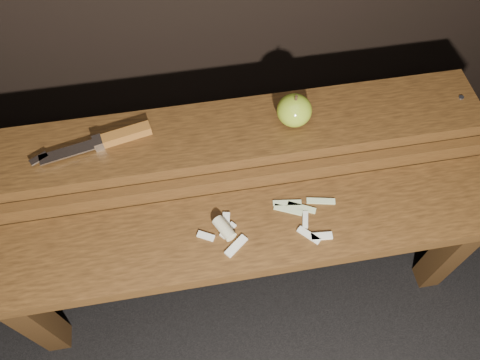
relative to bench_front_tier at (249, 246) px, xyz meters
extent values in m
plane|color=black|center=(0.00, 0.06, -0.35)|extent=(60.00, 60.00, 0.00)
cube|color=#351F0D|center=(-0.54, -0.04, -0.16)|extent=(0.06, 0.06, 0.38)
cube|color=#351F0D|center=(0.54, -0.04, -0.16)|extent=(0.06, 0.06, 0.38)
cube|color=#452910|center=(0.00, 0.01, 0.05)|extent=(1.20, 0.20, 0.04)
cube|color=#351F0D|center=(-0.54, 0.26, -0.12)|extent=(0.06, 0.06, 0.46)
cube|color=#351F0D|center=(0.54, 0.26, -0.12)|extent=(0.06, 0.06, 0.46)
cube|color=#452910|center=(0.00, 0.13, 0.09)|extent=(1.20, 0.02, 0.05)
cube|color=#452910|center=(0.00, 0.23, 0.13)|extent=(1.20, 0.18, 0.04)
cylinder|color=slate|center=(0.56, 0.23, 0.15)|extent=(0.01, 0.01, 0.00)
ellipsoid|color=olive|center=(0.14, 0.23, 0.18)|extent=(0.08, 0.08, 0.07)
cylinder|color=#382314|center=(0.14, 0.23, 0.23)|extent=(0.01, 0.01, 0.01)
cube|color=brown|center=(-0.24, 0.25, 0.16)|extent=(0.11, 0.05, 0.02)
cube|color=silver|center=(-0.30, 0.23, 0.16)|extent=(0.03, 0.03, 0.02)
cube|color=silver|center=(-0.37, 0.22, 0.16)|extent=(0.12, 0.05, 0.00)
cube|color=silver|center=(-0.43, 0.21, 0.16)|extent=(0.04, 0.03, 0.00)
cube|color=beige|center=(-0.09, 0.01, 0.07)|extent=(0.04, 0.03, 0.01)
cube|color=beige|center=(0.13, 0.01, 0.07)|extent=(0.02, 0.04, 0.01)
cube|color=beige|center=(-0.03, -0.03, 0.07)|extent=(0.06, 0.05, 0.01)
cube|color=beige|center=(0.13, -0.03, 0.07)|extent=(0.05, 0.05, 0.01)
cube|color=beige|center=(0.15, -0.03, 0.07)|extent=(0.05, 0.02, 0.01)
cube|color=beige|center=(-0.05, 0.04, 0.07)|extent=(0.02, 0.04, 0.01)
cube|color=beige|center=(-0.05, 0.01, 0.07)|extent=(0.04, 0.04, 0.01)
cylinder|color=#C9BB8C|center=(-0.05, 0.02, 0.08)|extent=(0.05, 0.06, 0.03)
cube|color=#BCC988|center=(0.18, 0.05, 0.07)|extent=(0.07, 0.03, 0.00)
cube|color=#BCC988|center=(0.10, 0.04, 0.07)|extent=(0.06, 0.04, 0.00)
cube|color=#BCC988|center=(0.13, 0.04, 0.07)|extent=(0.06, 0.04, 0.00)
cube|color=#BCC988|center=(0.10, 0.06, 0.07)|extent=(0.07, 0.02, 0.00)
camera|label=1|loc=(-0.09, -0.43, 1.00)|focal=35.00mm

